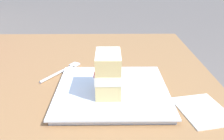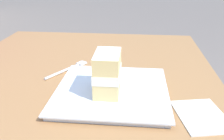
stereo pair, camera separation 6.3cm
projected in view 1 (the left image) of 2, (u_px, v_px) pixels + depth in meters
The scene contains 5 objects.
patio_table at pixel (74, 128), 0.72m from camera, with size 1.15×0.84×0.75m.
dessert_plate at pixel (112, 91), 0.66m from camera, with size 0.29×0.29×0.02m.
cake_slice at pixel (108, 73), 0.61m from camera, with size 0.10×0.07×0.10m.
dessert_fork at pixel (63, 71), 0.79m from camera, with size 0.15×0.10×0.01m.
paper_napkin at pixel (203, 110), 0.58m from camera, with size 0.15×0.13×0.00m.
Camera 1 is at (0.60, 0.10, 1.07)m, focal length 40.22 mm.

